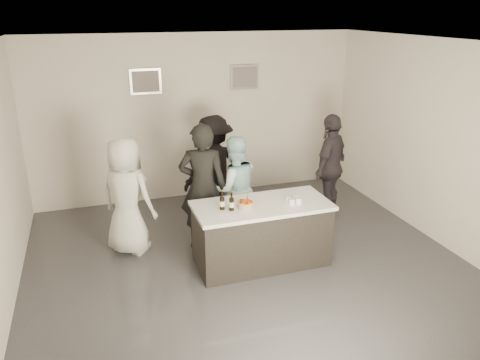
% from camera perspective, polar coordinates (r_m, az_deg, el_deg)
% --- Properties ---
extents(floor, '(6.00, 6.00, 0.00)m').
position_cam_1_polar(floor, '(6.55, 1.40, -10.94)').
color(floor, '#3D3D42').
rests_on(floor, ground).
extents(ceiling, '(6.00, 6.00, 0.00)m').
position_cam_1_polar(ceiling, '(5.62, 1.67, 16.24)').
color(ceiling, white).
extents(wall_back, '(6.00, 0.04, 3.00)m').
position_cam_1_polar(wall_back, '(8.69, -5.22, 7.61)').
color(wall_back, silver).
rests_on(wall_back, ground).
extents(wall_front, '(6.00, 0.04, 3.00)m').
position_cam_1_polar(wall_front, '(3.52, 18.72, -13.55)').
color(wall_front, silver).
rests_on(wall_front, ground).
extents(wall_right, '(0.04, 6.00, 3.00)m').
position_cam_1_polar(wall_right, '(7.44, 23.87, 3.77)').
color(wall_right, silver).
rests_on(wall_right, ground).
extents(picture_left, '(0.54, 0.04, 0.44)m').
position_cam_1_polar(picture_left, '(8.39, -11.44, 11.70)').
color(picture_left, '#B2B2B7').
rests_on(picture_left, wall_back).
extents(picture_right, '(0.54, 0.04, 0.44)m').
position_cam_1_polar(picture_right, '(8.78, 0.54, 12.46)').
color(picture_right, '#B2B2B7').
rests_on(picture_right, wall_back).
extents(bar_counter, '(1.86, 0.86, 0.90)m').
position_cam_1_polar(bar_counter, '(6.53, 2.63, -6.56)').
color(bar_counter, white).
rests_on(bar_counter, ground).
extents(cake, '(0.21, 0.21, 0.07)m').
position_cam_1_polar(cake, '(6.21, 0.65, -3.04)').
color(cake, orange).
rests_on(cake, bar_counter).
extents(beer_bottle_a, '(0.07, 0.07, 0.26)m').
position_cam_1_polar(beer_bottle_a, '(6.12, -2.20, -2.48)').
color(beer_bottle_a, black).
rests_on(beer_bottle_a, bar_counter).
extents(beer_bottle_b, '(0.07, 0.07, 0.26)m').
position_cam_1_polar(beer_bottle_b, '(6.08, -1.04, -2.60)').
color(beer_bottle_b, black).
rests_on(beer_bottle_b, bar_counter).
extents(tumbler_cluster, '(0.19, 0.19, 0.08)m').
position_cam_1_polar(tumbler_cluster, '(6.40, 6.54, -2.42)').
color(tumbler_cluster, orange).
rests_on(tumbler_cluster, bar_counter).
extents(candles, '(0.24, 0.08, 0.01)m').
position_cam_1_polar(candles, '(5.97, 1.36, -4.40)').
color(candles, pink).
rests_on(candles, bar_counter).
extents(person_main_black, '(0.81, 0.66, 1.90)m').
position_cam_1_polar(person_main_black, '(6.79, -4.55, -0.88)').
color(person_main_black, black).
rests_on(person_main_black, ground).
extents(person_main_blue, '(0.82, 0.65, 1.64)m').
position_cam_1_polar(person_main_blue, '(7.07, -0.76, -1.06)').
color(person_main_blue, '#B2E4E9').
rests_on(person_main_blue, ground).
extents(person_guest_left, '(1.00, 0.97, 1.73)m').
position_cam_1_polar(person_guest_left, '(6.87, -13.64, -1.95)').
color(person_guest_left, silver).
rests_on(person_guest_left, ground).
extents(person_guest_right, '(1.09, 1.00, 1.79)m').
position_cam_1_polar(person_guest_right, '(7.99, 10.96, 1.66)').
color(person_guest_right, '#322D35').
rests_on(person_guest_right, ground).
extents(person_guest_back, '(1.28, 0.99, 1.75)m').
position_cam_1_polar(person_guest_back, '(7.88, -3.18, 1.62)').
color(person_guest_back, black).
rests_on(person_guest_back, ground).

